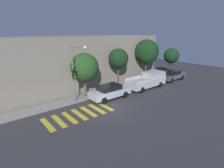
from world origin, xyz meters
name	(u,v)px	position (x,y,z in m)	size (l,w,h in m)	color
ground_plane	(111,108)	(0.00, 0.00, 0.00)	(60.00, 60.00, 0.00)	#333335
sidewalk	(89,96)	(0.00, 4.04, 0.07)	(26.00, 1.68, 0.14)	gray
building_row	(70,63)	(0.00, 8.28, 3.23)	(26.00, 6.00, 6.45)	gray
crosswalk	(79,114)	(-2.98, 0.80, 0.00)	(6.06, 2.60, 0.00)	gold
traffic_light_pole	(76,68)	(-1.66, 3.37, 3.62)	(1.99, 0.56, 5.76)	slate
sedan_near_corner	(110,91)	(1.52, 2.10, 0.83)	(4.69, 1.84, 1.55)	#B7BABF
pickup_truck	(148,80)	(7.75, 2.10, 0.99)	(5.65, 2.13, 1.96)	#BCBCC1
sedan_middle	(173,75)	(13.47, 2.10, 0.77)	(4.53, 1.76, 1.44)	#4C5156
tree_near_corner	(85,67)	(-0.28, 4.16, 3.36)	(3.03, 3.03, 4.88)	brown
tree_midblock	(118,59)	(4.48, 4.16, 3.83)	(2.45, 2.45, 5.08)	brown
tree_far_end	(147,52)	(9.70, 4.16, 4.31)	(3.35, 3.35, 6.01)	#4C3823
tree_behind_truck	(171,56)	(15.95, 4.16, 3.23)	(2.44, 2.44, 4.47)	#42301E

